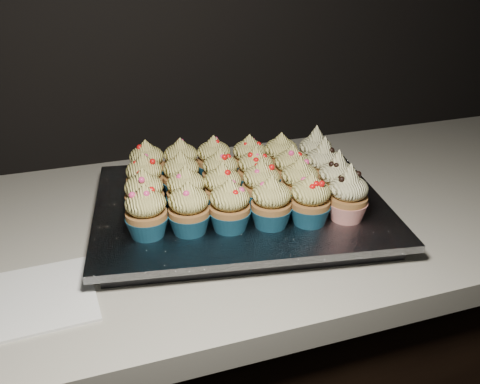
{
  "coord_description": "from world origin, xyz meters",
  "views": [
    {
      "loc": [
        -0.03,
        0.91,
        1.34
      ],
      "look_at": [
        0.24,
        1.67,
        0.95
      ],
      "focal_mm": 40.0,
      "sensor_mm": 36.0,
      "label": 1
    }
  ],
  "objects": [
    {
      "name": "worktop",
      "position": [
        0.0,
        1.7,
        0.88
      ],
      "size": [
        2.44,
        0.64,
        0.04
      ],
      "primitive_type": "cube",
      "color": "beige",
      "rests_on": "cabinet"
    },
    {
      "name": "napkin",
      "position": [
        -0.09,
        1.55,
        0.9
      ],
      "size": [
        0.16,
        0.16,
        0.0
      ],
      "primitive_type": "cube",
      "rotation": [
        0.0,
        0.0,
        0.04
      ],
      "color": "white",
      "rests_on": "worktop"
    },
    {
      "name": "baking_tray",
      "position": [
        0.24,
        1.67,
        0.91
      ],
      "size": [
        0.5,
        0.41,
        0.02
      ],
      "primitive_type": "cube",
      "rotation": [
        0.0,
        0.0,
        -0.17
      ],
      "color": "black",
      "rests_on": "worktop"
    },
    {
      "name": "foil_lining",
      "position": [
        0.24,
        1.67,
        0.93
      ],
      "size": [
        0.54,
        0.45,
        0.01
      ],
      "primitive_type": "cube",
      "rotation": [
        0.0,
        0.0,
        -0.17
      ],
      "color": "silver",
      "rests_on": "baking_tray"
    },
    {
      "name": "cupcake_0",
      "position": [
        0.07,
        1.61,
        0.97
      ],
      "size": [
        0.06,
        0.06,
        0.08
      ],
      "color": "navy",
      "rests_on": "foil_lining"
    },
    {
      "name": "cupcake_1",
      "position": [
        0.13,
        1.6,
        0.97
      ],
      "size": [
        0.06,
        0.06,
        0.08
      ],
      "color": "navy",
      "rests_on": "foil_lining"
    },
    {
      "name": "cupcake_2",
      "position": [
        0.19,
        1.59,
        0.97
      ],
      "size": [
        0.06,
        0.06,
        0.08
      ],
      "color": "navy",
      "rests_on": "foil_lining"
    },
    {
      "name": "cupcake_3",
      "position": [
        0.25,
        1.58,
        0.97
      ],
      "size": [
        0.06,
        0.06,
        0.08
      ],
      "color": "navy",
      "rests_on": "foil_lining"
    },
    {
      "name": "cupcake_4",
      "position": [
        0.31,
        1.56,
        0.97
      ],
      "size": [
        0.06,
        0.06,
        0.08
      ],
      "color": "navy",
      "rests_on": "foil_lining"
    },
    {
      "name": "cupcake_5",
      "position": [
        0.38,
        1.56,
        0.97
      ],
      "size": [
        0.06,
        0.06,
        0.1
      ],
      "color": "red",
      "rests_on": "foil_lining"
    },
    {
      "name": "cupcake_6",
      "position": [
        0.08,
        1.66,
        0.97
      ],
      "size": [
        0.06,
        0.06,
        0.08
      ],
      "color": "navy",
      "rests_on": "foil_lining"
    },
    {
      "name": "cupcake_7",
      "position": [
        0.14,
        1.65,
        0.97
      ],
      "size": [
        0.06,
        0.06,
        0.08
      ],
      "color": "navy",
      "rests_on": "foil_lining"
    },
    {
      "name": "cupcake_8",
      "position": [
        0.2,
        1.65,
        0.97
      ],
      "size": [
        0.06,
        0.06,
        0.08
      ],
      "color": "navy",
      "rests_on": "foil_lining"
    },
    {
      "name": "cupcake_9",
      "position": [
        0.26,
        1.64,
        0.97
      ],
      "size": [
        0.06,
        0.06,
        0.08
      ],
      "color": "navy",
      "rests_on": "foil_lining"
    },
    {
      "name": "cupcake_10",
      "position": [
        0.33,
        1.63,
        0.97
      ],
      "size": [
        0.06,
        0.06,
        0.08
      ],
      "color": "navy",
      "rests_on": "foil_lining"
    },
    {
      "name": "cupcake_11",
      "position": [
        0.39,
        1.61,
        0.97
      ],
      "size": [
        0.06,
        0.06,
        0.1
      ],
      "color": "red",
      "rests_on": "foil_lining"
    },
    {
      "name": "cupcake_12",
      "position": [
        0.09,
        1.73,
        0.97
      ],
      "size": [
        0.06,
        0.06,
        0.08
      ],
      "color": "navy",
      "rests_on": "foil_lining"
    },
    {
      "name": "cupcake_13",
      "position": [
        0.15,
        1.72,
        0.97
      ],
      "size": [
        0.06,
        0.06,
        0.08
      ],
      "color": "navy",
      "rests_on": "foil_lining"
    },
    {
      "name": "cupcake_14",
      "position": [
        0.21,
        1.71,
        0.97
      ],
      "size": [
        0.06,
        0.06,
        0.08
      ],
      "color": "navy",
      "rests_on": "foil_lining"
    },
    {
      "name": "cupcake_15",
      "position": [
        0.27,
        1.7,
        0.97
      ],
      "size": [
        0.06,
        0.06,
        0.08
      ],
      "color": "navy",
      "rests_on": "foil_lining"
    },
    {
      "name": "cupcake_16",
      "position": [
        0.34,
        1.68,
        0.97
      ],
      "size": [
        0.06,
        0.06,
        0.08
      ],
      "color": "navy",
      "rests_on": "foil_lining"
    },
    {
      "name": "cupcake_17",
      "position": [
        0.39,
        1.68,
        0.97
      ],
      "size": [
        0.06,
        0.06,
        0.1
      ],
      "color": "red",
      "rests_on": "foil_lining"
    },
    {
      "name": "cupcake_18",
      "position": [
        0.1,
        1.79,
        0.97
      ],
      "size": [
        0.06,
        0.06,
        0.08
      ],
      "color": "navy",
      "rests_on": "foil_lining"
    },
    {
      "name": "cupcake_19",
      "position": [
        0.16,
        1.78,
        0.97
      ],
      "size": [
        0.06,
        0.06,
        0.08
      ],
      "color": "navy",
      "rests_on": "foil_lining"
    },
    {
      "name": "cupcake_20",
      "position": [
        0.22,
        1.77,
        0.97
      ],
      "size": [
        0.06,
        0.06,
        0.08
      ],
      "color": "navy",
      "rests_on": "foil_lining"
    },
    {
      "name": "cupcake_21",
      "position": [
        0.28,
        1.75,
        0.97
      ],
      "size": [
        0.06,
        0.06,
        0.08
      ],
      "color": "navy",
      "rests_on": "foil_lining"
    },
    {
      "name": "cupcake_22",
      "position": [
        0.34,
        1.75,
        0.97
      ],
      "size": [
        0.06,
        0.06,
        0.08
      ],
      "color": "navy",
      "rests_on": "foil_lining"
    },
    {
      "name": "cupcake_23",
      "position": [
        0.41,
        1.73,
        0.97
      ],
      "size": [
        0.06,
        0.06,
        0.1
      ],
      "color": "red",
      "rests_on": "foil_lining"
    }
  ]
}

